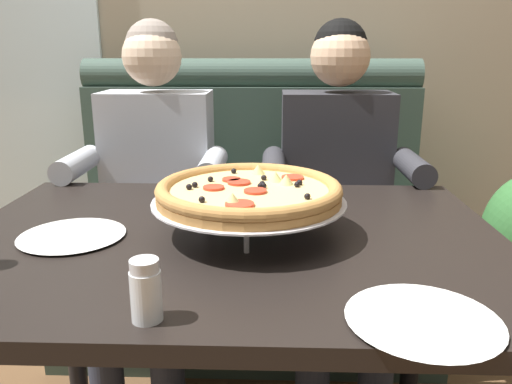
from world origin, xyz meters
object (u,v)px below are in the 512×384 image
plate_near_right (72,233)px  diner_left (153,181)px  plate_near_left (423,316)px  shaker_parmesan (146,295)px  patio_chair (91,150)px  diner_right (338,182)px  dining_table (230,270)px  booth_bench (249,236)px  pizza (249,193)px

plate_near_right → diner_left: bearing=87.8°
plate_near_left → plate_near_right: bearing=153.4°
shaker_parmesan → patio_chair: 2.75m
diner_left → diner_right: (0.67, 0.00, 0.00)m
dining_table → shaker_parmesan: shaker_parmesan is taller
booth_bench → pizza: bearing=-87.1°
booth_bench → diner_left: 0.53m
booth_bench → diner_left: (-0.33, -0.27, 0.31)m
booth_bench → patio_chair: 1.66m
shaker_parmesan → plate_near_left: shaker_parmesan is taller
booth_bench → plate_near_right: bearing=-110.7°
dining_table → shaker_parmesan: bearing=-104.3°
dining_table → diner_left: (-0.33, 0.66, 0.04)m
shaker_parmesan → plate_near_left: 0.44m
shaker_parmesan → patio_chair: bearing=111.6°
pizza → patio_chair: size_ratio=0.52×
plate_near_left → pizza: bearing=127.0°
booth_bench → dining_table: bearing=-90.0°
pizza → plate_near_right: pizza is taller
plate_near_right → diner_right: bearing=44.8°
diner_left → pizza: diner_left is taller
booth_bench → patio_chair: (-1.10, 1.24, 0.13)m
diner_left → diner_right: size_ratio=1.00×
booth_bench → plate_near_right: booth_bench is taller
diner_left → plate_near_left: 1.24m
pizza → plate_near_right: 0.42m
diner_right → plate_near_left: size_ratio=5.16×
diner_right → pizza: diner_right is taller
diner_right → pizza: bearing=-114.0°
patio_chair → plate_near_right: bearing=-71.2°
diner_left → patio_chair: 1.70m
diner_right → diner_left: bearing=180.0°
shaker_parmesan → patio_chair: size_ratio=0.12×
pizza → plate_near_left: (0.29, -0.39, -0.09)m
dining_table → pizza: 0.19m
plate_near_left → shaker_parmesan: bearing=-179.0°
booth_bench → dining_table: (0.00, -0.92, 0.27)m
plate_near_right → patio_chair: 2.32m
pizza → shaker_parmesan: bearing=-110.0°
booth_bench → plate_near_left: 1.40m
pizza → shaker_parmesan: (-0.14, -0.40, -0.06)m
shaker_parmesan → plate_near_right: size_ratio=0.43×
booth_bench → patio_chair: booth_bench is taller
dining_table → shaker_parmesan: size_ratio=12.30×
dining_table → patio_chair: (-1.10, 2.16, -0.14)m
plate_near_left → booth_bench: bearing=104.7°
plate_near_left → diner_left: bearing=123.0°
dining_table → plate_near_right: bearing=-175.6°
dining_table → diner_right: bearing=63.2°
dining_table → pizza: size_ratio=2.85×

